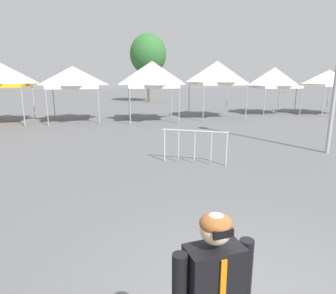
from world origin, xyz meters
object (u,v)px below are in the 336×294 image
at_px(canopy_tent_right_of_center, 152,75).
at_px(tree_behind_tents_right, 148,54).
at_px(canopy_tent_behind_center, 217,73).
at_px(canopy_tent_behind_right, 274,78).
at_px(canopy_tent_far_right, 329,78).
at_px(crowd_barrier_by_lift, 195,140).
at_px(canopy_tent_center, 73,77).

relative_size(canopy_tent_right_of_center, tree_behind_tents_right, 0.51).
bearing_deg(tree_behind_tents_right, canopy_tent_right_of_center, -96.76).
distance_m(canopy_tent_right_of_center, canopy_tent_behind_center, 4.50).
height_order(canopy_tent_behind_center, canopy_tent_behind_right, canopy_tent_behind_center).
bearing_deg(canopy_tent_far_right, crowd_barrier_by_lift, -141.37).
distance_m(canopy_tent_behind_right, crowd_barrier_by_lift, 14.81).
xyz_separation_m(canopy_tent_behind_center, crowd_barrier_by_lift, (-4.52, -10.30, -2.20)).
bearing_deg(tree_behind_tents_right, canopy_tent_behind_center, -78.79).
xyz_separation_m(canopy_tent_center, canopy_tent_behind_center, (9.17, 0.01, 0.28)).
xyz_separation_m(tree_behind_tents_right, crowd_barrier_by_lift, (-1.79, -24.07, -4.29)).
bearing_deg(canopy_tent_behind_center, crowd_barrier_by_lift, -113.72).
distance_m(canopy_tent_far_right, crowd_barrier_by_lift, 16.97).
bearing_deg(canopy_tent_behind_right, crowd_barrier_by_lift, -129.36).
bearing_deg(crowd_barrier_by_lift, tree_behind_tents_right, 85.74).
bearing_deg(canopy_tent_right_of_center, canopy_tent_behind_right, 10.84).
height_order(canopy_tent_behind_right, crowd_barrier_by_lift, canopy_tent_behind_right).
height_order(canopy_tent_behind_center, tree_behind_tents_right, tree_behind_tents_right).
height_order(canopy_tent_right_of_center, tree_behind_tents_right, tree_behind_tents_right).
bearing_deg(canopy_tent_right_of_center, canopy_tent_behind_center, 9.08).
distance_m(canopy_tent_behind_right, canopy_tent_far_right, 3.95).
distance_m(canopy_tent_behind_center, crowd_barrier_by_lift, 11.46).
relative_size(canopy_tent_right_of_center, crowd_barrier_by_lift, 1.92).
relative_size(canopy_tent_center, canopy_tent_behind_right, 0.98).
bearing_deg(canopy_tent_behind_center, canopy_tent_right_of_center, -170.92).
xyz_separation_m(canopy_tent_right_of_center, tree_behind_tents_right, (1.72, 14.48, 2.20)).
relative_size(canopy_tent_behind_center, canopy_tent_far_right, 1.16).
xyz_separation_m(canopy_tent_behind_center, tree_behind_tents_right, (-2.73, 13.77, 2.10)).
bearing_deg(tree_behind_tents_right, canopy_tent_behind_right, -59.39).
xyz_separation_m(canopy_tent_right_of_center, crowd_barrier_by_lift, (-0.08, -9.59, -2.09)).
relative_size(canopy_tent_far_right, tree_behind_tents_right, 0.45).
bearing_deg(canopy_tent_far_right, canopy_tent_behind_right, 167.88).
relative_size(canopy_tent_behind_center, tree_behind_tents_right, 0.52).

